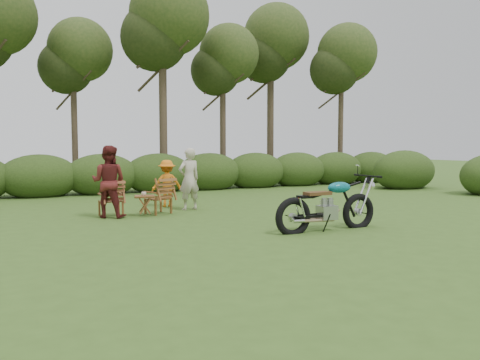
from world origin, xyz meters
name	(u,v)px	position (x,y,z in m)	size (l,w,h in m)	color
ground	(291,232)	(0.00, 0.00, 0.00)	(80.00, 80.00, 0.00)	#34511B
tree_line	(165,89)	(0.50, 9.74, 3.81)	(22.52, 11.62, 8.14)	#37281E
motorcycle	(327,230)	(0.76, -0.13, 0.00)	(2.20, 0.84, 1.26)	#0EA5BB
lawn_chair_right	(158,214)	(-1.60, 3.52, 0.00)	(0.60, 0.60, 0.88)	brown
lawn_chair_left	(111,216)	(-2.71, 3.64, 0.00)	(0.58, 0.58, 0.85)	brown
side_table	(145,206)	(-1.99, 3.32, 0.24)	(0.47, 0.40, 0.49)	brown
cup	(144,194)	(-2.01, 3.29, 0.53)	(0.12, 0.12, 0.09)	beige
adult_a	(189,210)	(-0.68, 3.85, 0.00)	(0.58, 0.38, 1.60)	#BDB29C
adult_b	(109,217)	(-2.79, 3.43, 0.00)	(0.81, 0.63, 1.67)	#571A19
child	(167,207)	(-1.00, 4.71, 0.00)	(0.82, 0.47, 1.28)	orange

